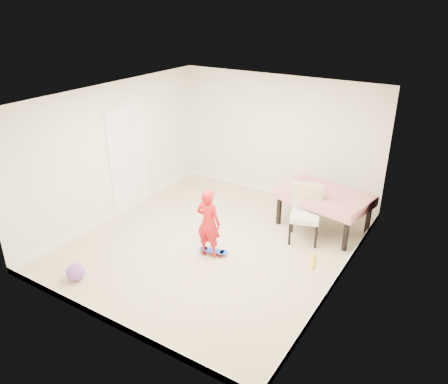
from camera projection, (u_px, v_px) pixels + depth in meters
The scene contains 17 objects.
ground at pixel (213, 243), 7.77m from camera, with size 5.00×5.00×0.00m, color tan.
ceiling at pixel (212, 99), 6.70m from camera, with size 4.50×5.00×0.04m, color white.
wall_back at pixel (278, 138), 9.14m from camera, with size 4.50×0.04×2.60m, color silver.
wall_front at pixel (101, 241), 5.31m from camera, with size 4.50×0.04×2.60m, color silver.
wall_left at pixel (115, 152), 8.30m from camera, with size 0.04×5.00×2.60m, color silver.
wall_right at pixel (344, 207), 6.15m from camera, with size 0.04×5.00×2.60m, color silver.
door at pixel (127, 161), 8.65m from camera, with size 0.10×0.94×2.11m, color white.
baseboard_back at pixel (275, 191), 9.66m from camera, with size 4.50×0.02×0.12m, color white.
baseboard_front at pixel (111, 322), 5.82m from camera, with size 4.50×0.02×0.12m, color white.
baseboard_left at pixel (121, 210), 8.82m from camera, with size 0.02×5.00×0.12m, color white.
baseboard_right at pixel (336, 280), 6.66m from camera, with size 0.02×5.00×0.12m, color white.
dining_table at pixel (323, 211), 8.11m from camera, with size 1.60×1.01×0.75m, color red, non-canonical shape.
dining_chair at pixel (305, 215), 7.67m from camera, with size 0.55×0.63×1.02m, color silver, non-canonical shape.
skateboard at pixel (213, 252), 7.42m from camera, with size 0.51×0.19×0.08m, color blue, non-canonical shape.
child at pixel (208, 225), 7.17m from camera, with size 0.43×0.28×1.18m, color red.
balloon at pixel (75, 272), 6.72m from camera, with size 0.28×0.28×0.28m, color purple.
foam_toy at pixel (313, 261), 7.18m from camera, with size 0.06×0.06×0.40m, color yellow.
Camera 1 is at (3.71, -5.57, 4.04)m, focal length 35.00 mm.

